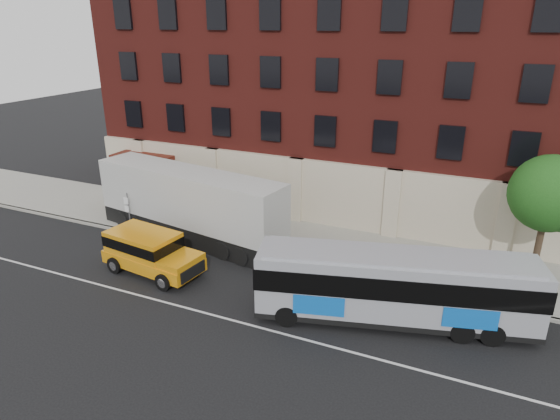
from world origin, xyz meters
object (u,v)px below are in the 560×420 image
at_px(sign_pole, 128,210).
at_px(shipping_container, 189,205).
at_px(street_tree, 550,197).
at_px(city_bus, 395,285).
at_px(yellow_suv, 149,250).

xyz_separation_m(sign_pole, shipping_container, (3.81, 0.87, 0.57)).
bearing_deg(sign_pole, shipping_container, 12.91).
distance_m(street_tree, city_bus, 8.80).
bearing_deg(street_tree, shipping_container, -172.30).
xyz_separation_m(sign_pole, city_bus, (16.43, -2.90, 0.28)).
bearing_deg(city_bus, sign_pole, 170.00).
relative_size(street_tree, shipping_container, 0.50).
bearing_deg(sign_pole, street_tree, 8.61).
xyz_separation_m(street_tree, yellow_suv, (-17.79, -6.83, -3.21)).
relative_size(street_tree, yellow_suv, 1.11).
bearing_deg(shipping_container, city_bus, -16.63).
xyz_separation_m(street_tree, shipping_container, (-18.23, -2.46, -2.39)).
bearing_deg(yellow_suv, city_bus, 2.78).
bearing_deg(yellow_suv, sign_pole, 140.58).
relative_size(street_tree, city_bus, 0.53).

